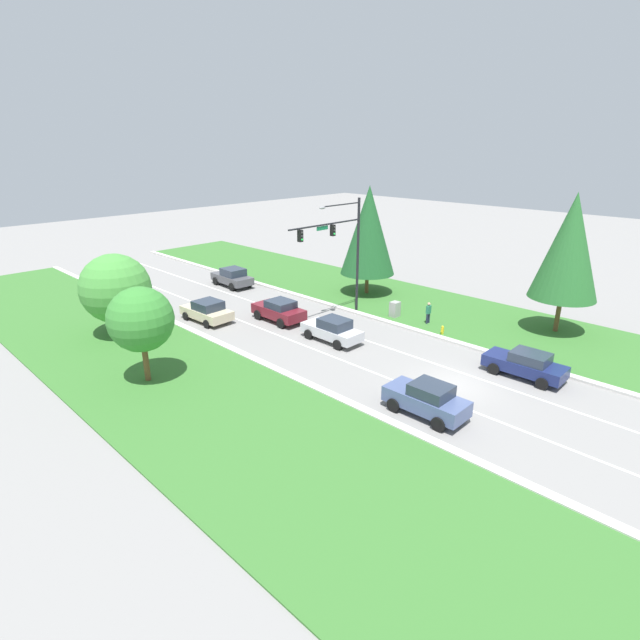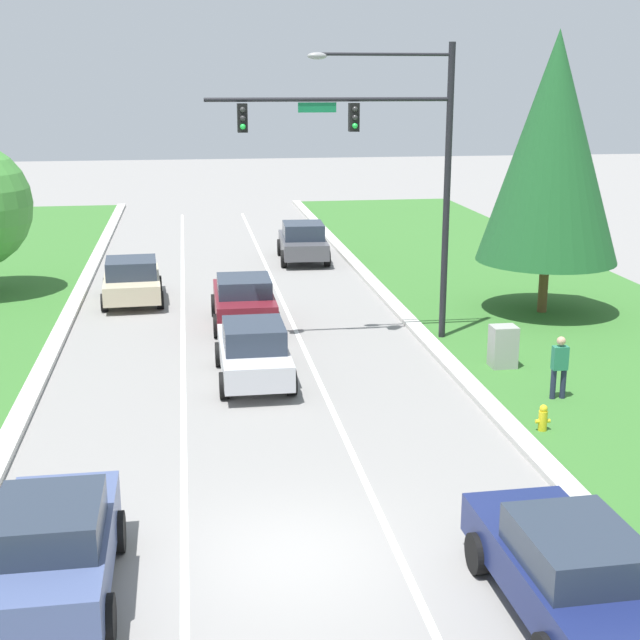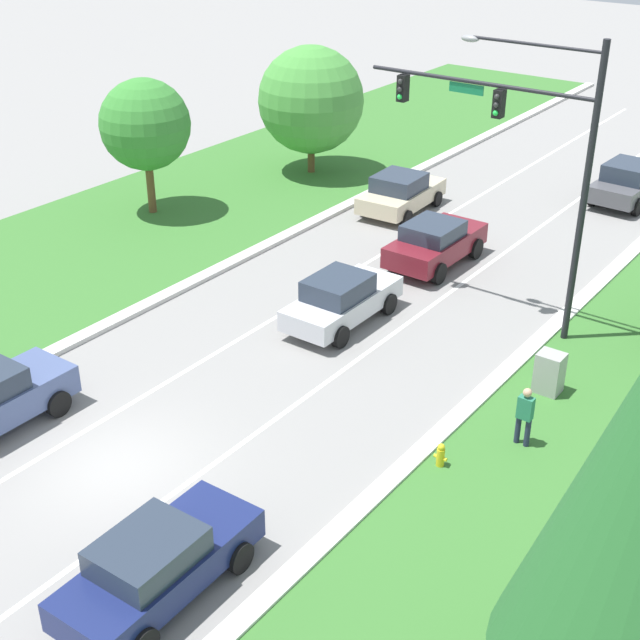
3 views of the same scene
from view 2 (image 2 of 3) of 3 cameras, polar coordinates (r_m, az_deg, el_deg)
The scene contains 15 objects.
ground_plane at distance 15.58m, azimuth -1.81°, elevation -14.90°, with size 160.00×160.00×0.00m, color gray.
curb_strip_right at distance 17.05m, azimuth 17.89°, elevation -12.58°, with size 0.50×90.00×0.15m.
lane_stripe_inner_left at distance 15.50m, azimuth -8.67°, elevation -15.23°, with size 0.14×81.00×0.01m.
lane_stripe_inner_right at distance 15.86m, azimuth 4.87°, elevation -14.36°, with size 0.14×81.00×0.01m.
traffic_signal_mast at distance 26.48m, azimuth 4.17°, elevation 10.77°, with size 7.22×0.41×8.86m.
champagne_sedan at distance 32.97m, azimuth -11.95°, elevation 2.51°, with size 2.31×4.32×1.61m.
burgundy_sedan at distance 29.19m, azimuth -4.89°, elevation 1.28°, with size 2.11×4.33×1.65m.
graphite_sedan at distance 39.72m, azimuth -1.10°, elevation 5.05°, with size 2.29×4.57×1.74m.
slate_blue_sedan at distance 14.63m, azimuth -16.71°, elevation -13.82°, with size 1.96×4.15×1.71m.
silver_sedan at distance 23.77m, azimuth -4.27°, elevation -2.00°, with size 1.96×4.36×1.63m.
navy_sedan at distance 14.13m, azimuth 15.60°, elevation -15.14°, with size 2.03×4.49×1.56m.
utility_cabinet at distance 25.21m, azimuth 11.64°, elevation -1.75°, with size 0.70×0.60×1.25m.
pedestrian at distance 22.93m, azimuth 15.08°, elevation -2.84°, with size 0.40×0.22×1.69m.
fire_hydrant at distance 20.96m, azimuth 14.07°, elevation -6.20°, with size 0.34×0.20×0.70m.
conifer_near_right_tree at distance 30.78m, azimuth 14.66°, elevation 10.59°, with size 4.71×4.71×9.41m.
Camera 2 is at (-1.54, -13.41, 7.77)m, focal length 50.00 mm.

